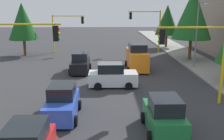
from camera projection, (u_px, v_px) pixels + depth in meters
The scene contains 15 objects.
ground_plane at pixel (108, 80), 23.09m from camera, with size 120.00×120.00×0.00m, color #353538.
sidewalk_kerb at pixel (202, 66), 28.22m from camera, with size 80.00×4.00×0.15m, color gray.
traffic_signal_near_left at pixel (196, 49), 16.52m from camera, with size 0.36×4.59×5.30m.
traffic_signal_near_right at pixel (20, 47), 16.16m from camera, with size 0.36×4.59×5.52m.
traffic_signal_far_left at pixel (147, 23), 35.82m from camera, with size 0.36×4.59×5.89m.
traffic_signal_far_right at pixel (66, 26), 35.59m from camera, with size 0.36×4.59×5.29m.
street_lamp_curbside at pixel (198, 28), 25.80m from camera, with size 2.15×0.28×7.00m.
tree_roadside_far at pixel (167, 20), 39.75m from camera, with size 3.67×3.67×6.68m.
tree_roadside_mid at pixel (193, 14), 29.79m from camera, with size 4.61×4.61×8.44m.
tree_opposite_side at pixel (23, 21), 33.31m from camera, with size 3.80×3.80×6.93m.
delivery_van_orange at pixel (137, 57), 26.49m from camera, with size 4.80×2.22×2.77m.
car_white at pixel (112, 76), 20.94m from camera, with size 2.09×3.96×1.98m.
car_black at pixel (80, 63), 25.67m from camera, with size 4.14×2.01×1.98m.
car_green at pixel (164, 116), 13.29m from camera, with size 3.60×2.03×1.98m.
car_blue at pixel (62, 103), 15.15m from camera, with size 3.83×2.00×1.98m.
Camera 1 is at (22.19, -0.31, 6.46)m, focal length 40.96 mm.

